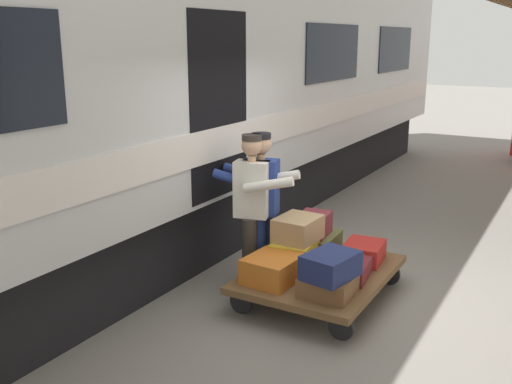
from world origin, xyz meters
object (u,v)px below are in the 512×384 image
Objects in this scene: porter_by_door at (254,207)px; train_car at (115,90)px; suitcase_maroon_trunk at (347,268)px; suitcase_olive_duffel at (313,242)px; suitcase_brown_leather at (328,285)px; suitcase_burgundy_valise at (314,224)px; suitcase_navy_fabric at (331,265)px; luggage_cart at (320,274)px; suitcase_orange_carryall at (273,269)px; suitcase_red_plastic at (364,252)px; porter_in_overalls at (259,204)px; suitcase_yellow_case at (294,253)px; suitcase_tan_vintage at (298,229)px.

train_car is at bearing -4.27° from porter_by_door.
suitcase_olive_duffel is (0.60, -0.49, 0.02)m from suitcase_maroon_trunk.
suitcase_brown_leather is at bearing 90.00° from suitcase_maroon_trunk.
suitcase_brown_leather is 1.14m from suitcase_burgundy_valise.
suitcase_navy_fabric is at bearing 137.16° from suitcase_brown_leather.
porter_by_door is (1.06, -0.40, 0.31)m from suitcase_navy_fabric.
suitcase_maroon_trunk is at bearing 179.38° from train_car.
porter_by_door reaches higher than luggage_cart.
suitcase_orange_carryall is at bearing 0.00° from suitcase_brown_leather.
suitcase_navy_fabric is at bearing 91.66° from suitcase_red_plastic.
porter_in_overalls is (0.45, 0.45, 0.28)m from suitcase_burgundy_valise.
porter_by_door is at bearing 6.49° from suitcase_maroon_trunk.
suitcase_navy_fabric reaches higher than suitcase_maroon_trunk.
suitcase_brown_leather is at bearing 121.69° from suitcase_burgundy_valise.
luggage_cart is 3.38× the size of suitcase_yellow_case.
suitcase_maroon_trunk is 1.16m from porter_in_overalls.
suitcase_orange_carryall reaches higher than suitcase_olive_duffel.
suitcase_navy_fabric reaches higher than suitcase_orange_carryall.
suitcase_yellow_case is 1.08× the size of suitcase_brown_leather.
suitcase_tan_vintage is at bearing -117.56° from suitcase_yellow_case.
suitcase_red_plastic is (-0.30, -0.49, 0.15)m from luggage_cart.
suitcase_olive_duffel is (0.00, -0.49, -0.03)m from suitcase_yellow_case.
suitcase_tan_vintage reaches higher than suitcase_orange_carryall.
suitcase_yellow_case is 0.77m from suitcase_red_plastic.
suitcase_tan_vintage reaches higher than suitcase_navy_fabric.
suitcase_red_plastic reaches higher than suitcase_maroon_trunk.
train_car is 37.58× the size of suitcase_red_plastic.
train_car reaches higher than suitcase_orange_carryall.
luggage_cart is 0.99m from porter_by_door.
suitcase_burgundy_valise reaches higher than suitcase_brown_leather.
train_car is 36.93× the size of suitcase_brown_leather.
suitcase_tan_vintage reaches higher than luggage_cart.
suitcase_orange_carryall is at bearing 58.53° from luggage_cart.
suitcase_navy_fabric is (-0.33, 0.52, 0.35)m from luggage_cart.
train_car reaches higher than luggage_cart.
suitcase_red_plastic is 0.99× the size of suitcase_tan_vintage.
suitcase_brown_leather is at bearing 140.76° from suitcase_yellow_case.
suitcase_orange_carryall is 0.75m from porter_by_door.
suitcase_yellow_case is at bearing -90.00° from suitcase_orange_carryall.
suitcase_maroon_trunk is 0.77m from suitcase_olive_duffel.
suitcase_brown_leather is 1.21m from porter_by_door.
suitcase_navy_fabric is (-0.03, 0.03, 0.21)m from suitcase_brown_leather.
suitcase_brown_leather is at bearing 121.47° from luggage_cart.
porter_in_overalls is (0.44, 0.48, 0.51)m from suitcase_olive_duffel.
luggage_cart is at bearing -121.47° from suitcase_orange_carryall.
porter_by_door is at bearing 9.10° from luggage_cart.
suitcase_olive_duffel is 0.35× the size of porter_in_overalls.
suitcase_maroon_trunk is 1.12× the size of suitcase_tan_vintage.
suitcase_yellow_case is at bearing 0.00° from suitcase_maroon_trunk.
porter_in_overalls is at bearing -0.53° from suitcase_maroon_trunk.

